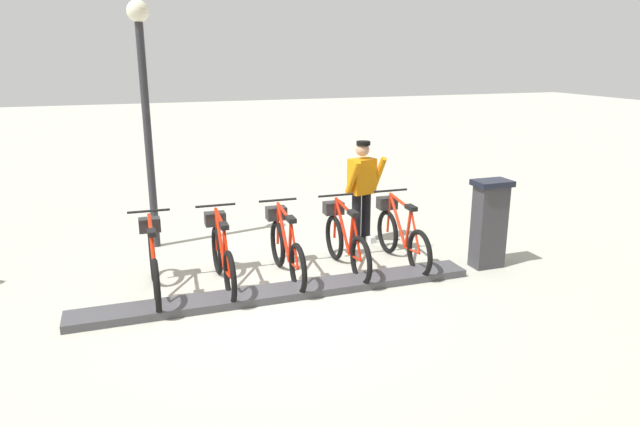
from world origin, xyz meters
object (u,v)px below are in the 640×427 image
payment_kiosk (489,222)px  bike_docked_1 (345,241)px  bike_docked_2 (286,247)px  bike_docked_4 (154,262)px  bike_docked_3 (222,254)px  worker_near_rack (362,188)px  lamp_post (144,90)px  bike_docked_0 (401,234)px

payment_kiosk → bike_docked_1: size_ratio=0.74×
bike_docked_1 → payment_kiosk: bearing=-106.1°
payment_kiosk → bike_docked_2: bearing=78.7°
bike_docked_2 → bike_docked_4: size_ratio=1.00×
bike_docked_3 → bike_docked_4: bearing=90.0°
bike_docked_3 → worker_near_rack: size_ratio=1.04×
bike_docked_2 → lamp_post: bearing=39.6°
worker_near_rack → payment_kiosk: bearing=-141.8°
bike_docked_0 → worker_near_rack: size_ratio=1.04×
bike_docked_4 → worker_near_rack: worker_near_rack is taller
bike_docked_1 → bike_docked_3: bearing=90.0°
payment_kiosk → worker_near_rack: bearing=38.2°
payment_kiosk → bike_docked_1: (0.57, 1.98, -0.24)m
worker_near_rack → bike_docked_2: bearing=123.7°
payment_kiosk → bike_docked_4: payment_kiosk is taller
worker_near_rack → bike_docked_4: bearing=107.5°
bike_docked_0 → bike_docked_2: 1.75m
lamp_post → bike_docked_1: bearing=-128.0°
bike_docked_2 → worker_near_rack: bearing=-56.3°
bike_docked_1 → bike_docked_2: 0.88m
bike_docked_1 → bike_docked_3: 1.75m
payment_kiosk → lamp_post: 5.43m
bike_docked_0 → payment_kiosk: bearing=-117.4°
bike_docked_1 → worker_near_rack: worker_near_rack is taller
bike_docked_4 → worker_near_rack: bearing=-72.5°
lamp_post → bike_docked_3: bearing=-159.3°
bike_docked_3 → lamp_post: (1.94, 0.73, 2.04)m
payment_kiosk → bike_docked_3: (0.57, 3.73, -0.24)m
bike_docked_4 → bike_docked_0: bearing=-90.0°
bike_docked_3 → bike_docked_1: bearing=-90.0°
bike_docked_0 → bike_docked_1: same height
bike_docked_1 → worker_near_rack: bearing=-33.8°
bike_docked_3 → lamp_post: size_ratio=0.46×
bike_docked_1 → worker_near_rack: size_ratio=1.04×
bike_docked_0 → bike_docked_3: size_ratio=1.00×
bike_docked_1 → lamp_post: 3.75m
bike_docked_3 → lamp_post: bearing=20.7°
bike_docked_2 → worker_near_rack: 1.96m
payment_kiosk → bike_docked_0: bearing=62.6°
worker_near_rack → lamp_post: bearing=74.5°
bike_docked_3 → bike_docked_0: bearing=-90.0°
payment_kiosk → worker_near_rack: 2.08m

